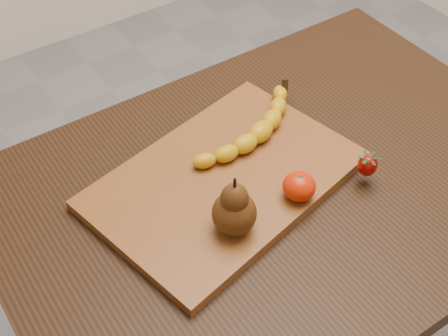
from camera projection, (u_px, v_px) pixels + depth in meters
table at (278, 215)px, 1.17m from camera, size 1.00×0.70×0.76m
cutting_board at (224, 180)px, 1.08m from camera, size 0.50×0.39×0.02m
banana at (261, 132)px, 1.13m from camera, size 0.24×0.13×0.04m
pear at (234, 205)px, 0.96m from camera, size 0.08×0.08×0.11m
mandarin at (299, 186)px, 1.03m from camera, size 0.07×0.07×0.05m
strawberry at (368, 164)px, 1.07m from camera, size 0.04×0.04×0.04m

